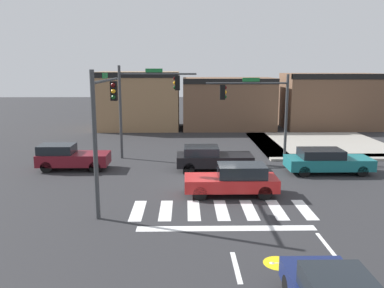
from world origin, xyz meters
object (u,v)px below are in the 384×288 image
(car_maroon, at_px, (70,157))
(car_red, at_px, (234,180))
(traffic_signal_northwest, at_px, (145,96))
(traffic_signal_northeast, at_px, (257,102))
(car_teal, at_px, (327,161))
(traffic_signal_southwest, at_px, (104,112))
(car_black, at_px, (212,158))

(car_maroon, relative_size, car_red, 0.94)
(car_red, bearing_deg, traffic_signal_northwest, -58.55)
(traffic_signal_northwest, bearing_deg, traffic_signal_northeast, -3.39)
(car_teal, bearing_deg, traffic_signal_northeast, 133.34)
(traffic_signal_northeast, relative_size, car_teal, 1.16)
(traffic_signal_northeast, xyz_separation_m, car_teal, (3.43, -3.63, -3.06))
(traffic_signal_northeast, xyz_separation_m, car_maroon, (-11.49, -2.55, -3.02))
(traffic_signal_southwest, distance_m, car_black, 8.33)
(traffic_signal_northeast, bearing_deg, car_teal, 133.34)
(car_black, relative_size, car_teal, 0.93)
(car_teal, bearing_deg, traffic_signal_southwest, -157.49)
(traffic_signal_northwest, height_order, car_black, traffic_signal_northwest)
(traffic_signal_southwest, bearing_deg, car_black, -41.82)
(traffic_signal_northeast, xyz_separation_m, car_black, (-3.11, -2.77, -3.07))
(traffic_signal_northwest, relative_size, car_red, 1.39)
(car_red, xyz_separation_m, car_teal, (5.79, 3.91, -0.03))
(traffic_signal_northwest, height_order, car_maroon, traffic_signal_northwest)
(traffic_signal_northeast, bearing_deg, car_maroon, 12.51)
(traffic_signal_northeast, height_order, traffic_signal_southwest, traffic_signal_southwest)
(traffic_signal_northeast, height_order, car_maroon, traffic_signal_northeast)
(traffic_signal_northeast, distance_m, traffic_signal_northwest, 7.26)
(car_black, xyz_separation_m, car_teal, (6.54, -0.86, 0.00))
(car_maroon, bearing_deg, car_red, -28.67)
(car_teal, bearing_deg, car_maroon, 175.86)
(traffic_signal_southwest, bearing_deg, car_teal, -67.49)
(car_maroon, bearing_deg, traffic_signal_northeast, 12.51)
(traffic_signal_northeast, distance_m, car_red, 8.46)
(car_red, bearing_deg, car_teal, -145.95)
(traffic_signal_southwest, xyz_separation_m, car_teal, (11.61, 4.81, -3.37))
(traffic_signal_southwest, distance_m, car_maroon, 7.53)
(traffic_signal_northeast, height_order, traffic_signal_northwest, traffic_signal_northwest)
(car_black, xyz_separation_m, car_maroon, (-8.38, 0.22, 0.05))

